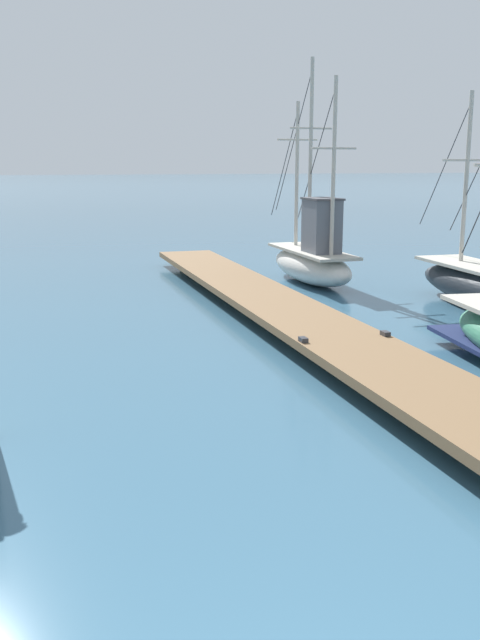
# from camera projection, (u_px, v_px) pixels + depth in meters

# --- Properties ---
(floating_dock) EXTENTS (1.94, 19.40, 0.53)m
(floating_dock) POSITION_uv_depth(u_px,v_px,m) (274.00, 304.00, 16.33)
(floating_dock) COLOR brown
(floating_dock) RESTS_ON ground
(fishing_boat_0) EXTENTS (1.51, 5.92, 6.43)m
(fishing_boat_0) POSITION_uv_depth(u_px,v_px,m) (313.00, 257.00, 21.08)
(fishing_boat_0) COLOR silver
(fishing_boat_0) RESTS_ON ground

